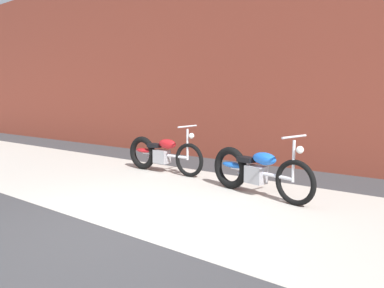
% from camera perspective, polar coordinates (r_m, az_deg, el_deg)
% --- Properties ---
extents(ground_plane, '(80.00, 80.00, 0.00)m').
position_cam_1_polar(ground_plane, '(4.47, -12.62, -13.27)').
color(ground_plane, '#38383A').
extents(sidewalk_slab, '(36.00, 3.50, 0.01)m').
position_cam_1_polar(sidewalk_slab, '(5.70, 1.05, -8.55)').
color(sidewalk_slab, '#B2ADA3').
rests_on(sidewalk_slab, ground).
extents(brick_building_wall, '(36.00, 0.50, 5.51)m').
position_cam_1_polar(brick_building_wall, '(8.60, 15.23, 15.04)').
color(brick_building_wall, brown).
rests_on(brick_building_wall, ground).
extents(motorcycle_red, '(2.01, 0.58, 1.03)m').
position_cam_1_polar(motorcycle_red, '(7.60, -5.30, -1.51)').
color(motorcycle_red, black).
rests_on(motorcycle_red, ground).
extents(motorcycle_blue, '(1.98, 0.73, 1.03)m').
position_cam_1_polar(motorcycle_blue, '(5.89, 9.62, -4.16)').
color(motorcycle_blue, black).
rests_on(motorcycle_blue, ground).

